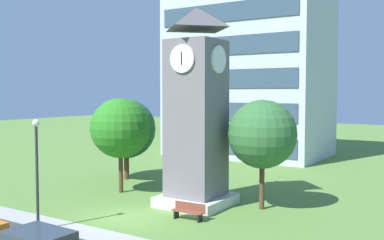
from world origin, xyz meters
The scene contains 9 objects.
ground_plane centered at (0.00, 0.00, 0.00)m, with size 160.00×160.00×0.00m, color #567F38.
kerb_strip centered at (0.00, -2.75, 0.00)m, with size 120.00×1.60×0.01m, color #9E9E99.
office_building centered at (-4.86, 25.97, 9.60)m, with size 15.83×10.74×19.20m.
clock_tower centered at (1.87, 4.44, 5.22)m, with size 3.84×3.84×11.58m.
park_bench centered at (3.12, 1.66, 0.46)m, with size 1.82×0.56×0.88m.
street_lamp centered at (-2.11, -3.73, 3.38)m, with size 0.36×0.36×5.39m.
tree_streetside centered at (5.50, 5.71, 4.31)m, with size 3.92×3.92×6.28m.
tree_near_tower centered at (-4.18, 4.62, 4.31)m, with size 3.99×3.99×6.32m.
tree_by_building centered at (-6.87, 8.31, 3.90)m, with size 4.53×4.53×6.17m.
Camera 1 is at (15.64, -17.67, 6.68)m, focal length 41.67 mm.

